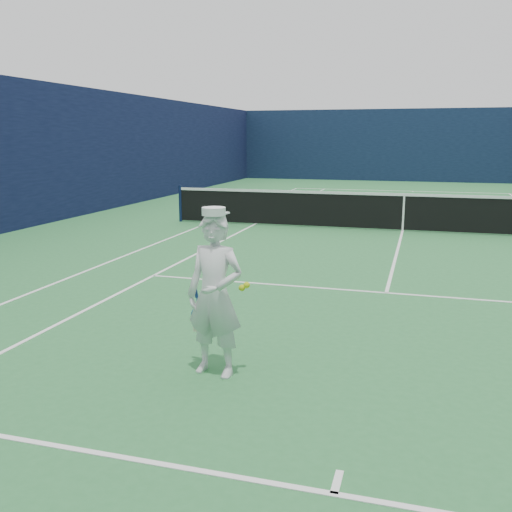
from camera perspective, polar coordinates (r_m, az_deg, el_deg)
The scene contains 5 objects.
ground at distance 15.66m, azimuth 14.44°, elevation 2.41°, with size 80.00×80.00×0.00m, color #2A7039.
court_markings at distance 15.66m, azimuth 14.44°, elevation 2.43°, with size 11.03×23.83×0.01m.
windscreen_fence at distance 15.47m, azimuth 14.82°, elevation 9.74°, with size 20.12×36.12×4.00m.
tennis_net at distance 15.58m, azimuth 14.54°, elevation 4.43°, with size 12.88×0.09×1.07m.
tennis_player at distance 5.90m, azimuth -4.13°, elevation -3.88°, with size 0.76×0.55×1.77m.
Camera 1 is at (0.48, -15.46, 2.46)m, focal length 40.00 mm.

